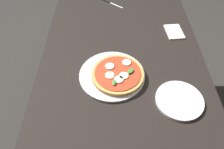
% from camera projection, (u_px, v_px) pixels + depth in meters
% --- Properties ---
extents(ground_plane, '(6.00, 6.00, 0.00)m').
position_uv_depth(ground_plane, '(119.00, 127.00, 1.66)').
color(ground_plane, '#2D2B28').
extents(dining_table, '(1.45, 0.83, 0.72)m').
position_uv_depth(dining_table, '(122.00, 72.00, 1.19)').
color(dining_table, black).
rests_on(dining_table, ground_plane).
extents(serving_tray, '(0.31, 0.31, 0.01)m').
position_uv_depth(serving_tray, '(112.00, 75.00, 1.03)').
color(serving_tray, '#B2B2B7').
rests_on(serving_tray, dining_table).
extents(pizza, '(0.24, 0.24, 0.03)m').
position_uv_depth(pizza, '(118.00, 74.00, 1.02)').
color(pizza, tan).
rests_on(pizza, serving_tray).
extents(plate_white, '(0.21, 0.21, 0.01)m').
position_uv_depth(plate_white, '(179.00, 100.00, 0.94)').
color(plate_white, white).
rests_on(plate_white, dining_table).
extents(napkin, '(0.14, 0.10, 0.01)m').
position_uv_depth(napkin, '(174.00, 32.00, 1.25)').
color(napkin, white).
rests_on(napkin, dining_table).
extents(knife, '(0.12, 0.14, 0.01)m').
position_uv_depth(knife, '(109.00, 2.00, 1.46)').
color(knife, black).
rests_on(knife, dining_table).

